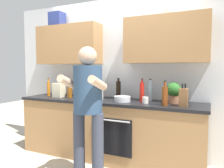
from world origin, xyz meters
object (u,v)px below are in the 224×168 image
(bottle_soy, at_px, (118,90))
(grocery_bag_produce, at_px, (97,92))
(knife_block, at_px, (184,97))
(potted_herb, at_px, (174,92))
(bottle_hotsauce, at_px, (142,92))
(bottle_wine, at_px, (95,89))
(grocery_bag_rice, at_px, (59,90))
(person_standing, at_px, (88,103))
(bottle_oil, at_px, (91,92))
(cup_coffee, at_px, (145,100))
(bottle_juice, at_px, (49,88))
(bottle_syrup, at_px, (70,91))
(bottle_vinegar, at_px, (165,96))
(bottle_water, at_px, (150,92))
(mixing_bowl, at_px, (122,99))

(bottle_soy, bearing_deg, grocery_bag_produce, -139.15)
(knife_block, bearing_deg, potted_herb, 128.50)
(bottle_hotsauce, xyz_separation_m, bottle_wine, (-0.82, 0.08, 0.00))
(grocery_bag_rice, relative_size, grocery_bag_produce, 1.02)
(person_standing, xyz_separation_m, bottle_oil, (-0.50, 0.93, 0.02))
(cup_coffee, bearing_deg, knife_block, -3.25)
(bottle_soy, relative_size, bottle_juice, 1.04)
(bottle_syrup, bearing_deg, potted_herb, 3.88)
(person_standing, bearing_deg, potted_herb, 42.78)
(bottle_hotsauce, distance_m, grocery_bag_rice, 1.39)
(person_standing, height_order, bottle_hotsauce, person_standing)
(bottle_oil, distance_m, cup_coffee, 1.06)
(bottle_oil, relative_size, bottle_vinegar, 0.70)
(bottle_juice, bearing_deg, bottle_syrup, -5.40)
(bottle_water, height_order, bottle_wine, bottle_wine)
(grocery_bag_rice, distance_m, grocery_bag_produce, 0.72)
(bottle_syrup, height_order, potted_herb, potted_herb)
(bottle_oil, xyz_separation_m, grocery_bag_produce, (0.26, -0.27, 0.03))
(cup_coffee, bearing_deg, grocery_bag_rice, 178.59)
(bottle_vinegar, relative_size, bottle_juice, 1.03)
(bottle_oil, xyz_separation_m, grocery_bag_rice, (-0.46, -0.25, 0.03))
(cup_coffee, bearing_deg, bottle_soy, 153.89)
(bottle_water, distance_m, cup_coffee, 0.26)
(person_standing, distance_m, bottle_juice, 1.43)
(knife_block, bearing_deg, bottle_hotsauce, 162.72)
(knife_block, relative_size, grocery_bag_rice, 1.23)
(bottle_wine, distance_m, knife_block, 1.44)
(bottle_juice, distance_m, grocery_bag_rice, 0.27)
(person_standing, bearing_deg, bottle_vinegar, 35.82)
(bottle_syrup, distance_m, knife_block, 1.78)
(bottle_vinegar, xyz_separation_m, bottle_juice, (-2.02, 0.16, 0.00))
(grocery_bag_produce, bearing_deg, mixing_bowl, -0.48)
(person_standing, relative_size, bottle_soy, 5.05)
(bottle_wine, height_order, potted_herb, bottle_wine)
(potted_herb, bearing_deg, mixing_bowl, -168.00)
(mixing_bowl, bearing_deg, bottle_juice, 176.72)
(person_standing, relative_size, bottle_juice, 5.23)
(bottle_soy, relative_size, mixing_bowl, 1.39)
(knife_block, bearing_deg, grocery_bag_produce, 177.82)
(bottle_juice, relative_size, cup_coffee, 3.55)
(person_standing, xyz_separation_m, bottle_syrup, (-0.75, 0.69, 0.04))
(bottle_wine, relative_size, grocery_bag_rice, 1.46)
(person_standing, bearing_deg, mixing_bowl, 74.68)
(bottle_oil, bearing_deg, bottle_soy, -5.03)
(bottle_wine, xyz_separation_m, knife_block, (1.42, -0.27, -0.03))
(bottle_syrup, bearing_deg, grocery_bag_rice, -175.65)
(bottle_vinegar, bearing_deg, knife_block, 9.83)
(bottle_hotsauce, xyz_separation_m, bottle_vinegar, (0.37, -0.22, -0.01))
(cup_coffee, bearing_deg, person_standing, -129.18)
(person_standing, distance_m, cup_coffee, 0.83)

